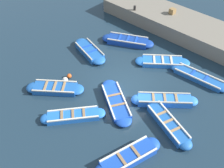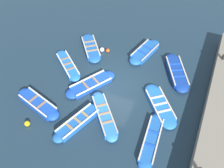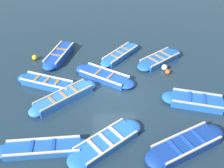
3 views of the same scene
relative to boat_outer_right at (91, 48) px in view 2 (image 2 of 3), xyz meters
name	(u,v)px [view 2 (image 2 of 3)]	position (x,y,z in m)	size (l,w,h in m)	color
ground_plane	(115,87)	(-3.19, 2.85, -0.17)	(120.00, 120.00, 0.00)	#1C303F
boat_outer_right	(91,48)	(0.00, 0.00, 0.00)	(2.88, 3.31, 0.40)	#1E59AD
boat_mid_row	(68,65)	(0.67, 2.39, -0.02)	(3.18, 2.82, 0.37)	blue
boat_tucked	(38,104)	(0.62, 6.24, 0.03)	(3.65, 1.79, 0.47)	#1947B7
boat_alongside	(78,122)	(-2.34, 6.47, 0.02)	(1.93, 3.61, 0.43)	#1E59AD
boat_drifting	(104,115)	(-3.59, 5.41, 0.03)	(3.02, 3.39, 0.45)	blue
boat_outer_left	(145,52)	(-3.99, -1.15, 0.02)	(1.78, 3.53, 0.44)	#1E59AD
boat_far_corner	(91,84)	(-1.68, 3.40, -0.02)	(2.75, 3.66, 0.36)	#1947B7
boat_near_quay	(160,105)	(-6.48, 3.30, -0.02)	(3.02, 3.44, 0.37)	blue
boat_broadside	(152,140)	(-6.73, 5.87, -0.02)	(1.03, 3.88, 0.35)	#1E59AD
boat_end_of_row	(177,72)	(-6.73, 0.04, 0.03)	(2.59, 3.85, 0.47)	navy
bollard_north	(223,57)	(-9.39, -1.51, 1.10)	(0.20, 0.20, 0.35)	black
buoy_orange_near	(102,50)	(-0.89, -0.13, 0.00)	(0.35, 0.35, 0.35)	silver
buoy_yellow_far	(108,50)	(-1.33, -0.24, -0.02)	(0.29, 0.29, 0.29)	#E05119
buoy_white_drifting	(27,124)	(0.38, 7.73, 0.00)	(0.34, 0.34, 0.34)	#EAB214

